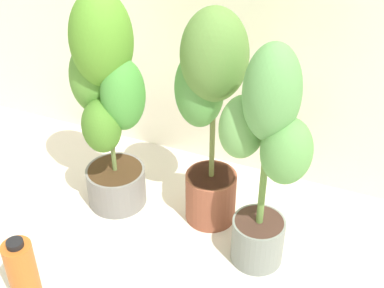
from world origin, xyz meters
The scene contains 4 objects.
potted_plant_back_center centered at (0.03, 0.48, 0.52)m, with size 0.33×0.28×0.87m.
potted_plant_back_right centered at (0.28, 0.33, 0.49)m, with size 0.36×0.25×0.85m.
potted_plant_back_left centered at (-0.35, 0.41, 0.50)m, with size 0.37×0.34×0.90m.
nutrient_bottle centered at (-0.37, -0.14, 0.13)m, with size 0.10×0.10×0.27m.
Camera 1 is at (0.59, -1.02, 1.46)m, focal length 49.59 mm.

